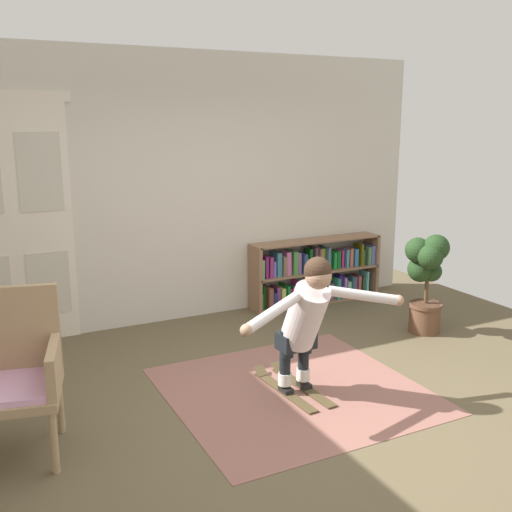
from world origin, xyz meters
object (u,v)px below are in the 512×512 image
Objects in this scene: person_skier at (307,315)px; bookshelf at (314,274)px; potted_plant at (426,276)px; wicker_chair at (12,370)px; skis_pair at (292,387)px.

bookshelf is at bearing 56.41° from person_skier.
person_skier reaches higher than potted_plant.
wicker_chair is 4.05m from potted_plant.
skis_pair is at bearing -163.99° from potted_plant.
person_skier reaches higher than bookshelf.
bookshelf is 1.52m from potted_plant.
potted_plant is at bearing 7.41° from wicker_chair.
wicker_chair is at bearing -172.59° from potted_plant.
wicker_chair is 0.75× the size of person_skier.
bookshelf reaches higher than skis_pair.
skis_pair is at bearing 92.98° from person_skier.
wicker_chair is at bearing 179.35° from skis_pair.
potted_plant is at bearing 21.32° from person_skier.
skis_pair is (2.11, -0.02, -0.56)m from wicker_chair.
person_skier is at bearing -5.84° from wicker_chair.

